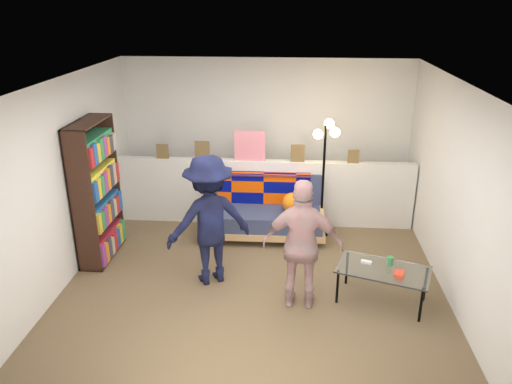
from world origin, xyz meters
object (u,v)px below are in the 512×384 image
Objects in this scene: person_left at (209,220)px; coffee_table at (384,271)px; futon_sofa at (264,211)px; bookshelf at (96,196)px; floor_lamp at (325,155)px; person_right at (303,245)px.

coffee_table is at bearing 144.00° from person_left.
futon_sofa is 2.32m from bookshelf.
floor_lamp reaches higher than futon_sofa.
person_left is at bearing -113.38° from futon_sofa.
person_left is at bearing -17.87° from bookshelf.
floor_lamp is 1.07× the size of person_left.
coffee_table is 0.67× the size of floor_lamp.
coffee_table is 1.99m from floor_lamp.
floor_lamp is at bearing -162.17° from person_left.
coffee_table is at bearing -70.77° from floor_lamp.
bookshelf reaches higher than floor_lamp.
coffee_table is at bearing -168.08° from person_right.
person_right is (-0.32, -1.85, -0.45)m from floor_lamp.
floor_lamp is 2.02m from person_left.
floor_lamp reaches higher than person_right.
bookshelf is at bearing -16.26° from person_right.
bookshelf reaches higher than coffee_table.
floor_lamp is (2.96, 0.89, 0.34)m from bookshelf.
person_left is 1.19m from person_right.
bookshelf reaches higher than person_right.
futon_sofa is 1.49m from person_left.
bookshelf is at bearing -44.59° from person_left.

